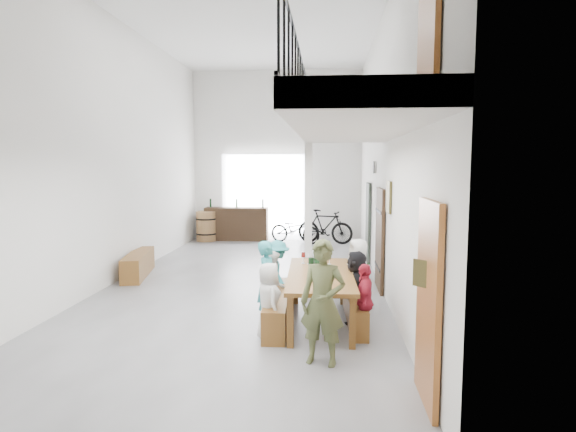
# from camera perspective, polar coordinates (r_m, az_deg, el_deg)

# --- Properties ---
(floor) EXTENTS (12.00, 12.00, 0.00)m
(floor) POSITION_cam_1_polar(r_m,az_deg,el_deg) (10.19, -4.90, -7.85)
(floor) COLOR #5F5F61
(floor) RESTS_ON ground
(room_walls) EXTENTS (12.00, 12.00, 12.00)m
(room_walls) POSITION_cam_1_polar(r_m,az_deg,el_deg) (9.96, -5.09, 12.41)
(room_walls) COLOR white
(room_walls) RESTS_ON ground
(gateway_portal) EXTENTS (2.80, 0.08, 2.80)m
(gateway_portal) POSITION_cam_1_polar(r_m,az_deg,el_deg) (15.87, -2.78, 2.26)
(gateway_portal) COLOR white
(gateway_portal) RESTS_ON ground
(right_wall_decor) EXTENTS (0.07, 8.28, 5.07)m
(right_wall_decor) POSITION_cam_1_polar(r_m,az_deg,el_deg) (7.98, 12.11, 0.86)
(right_wall_decor) COLOR #965224
(right_wall_decor) RESTS_ON ground
(balcony) EXTENTS (1.52, 5.62, 4.00)m
(balcony) POSITION_cam_1_polar(r_m,az_deg,el_deg) (6.66, 7.47, 10.46)
(balcony) COLOR silver
(balcony) RESTS_ON ground
(tasting_table) EXTENTS (1.06, 2.45, 0.79)m
(tasting_table) POSITION_cam_1_polar(r_m,az_deg,el_deg) (7.49, 3.85, -7.38)
(tasting_table) COLOR brown
(tasting_table) RESTS_ON ground
(bench_inner) EXTENTS (0.38, 2.06, 0.47)m
(bench_inner) POSITION_cam_1_polar(r_m,az_deg,el_deg) (7.61, -1.12, -10.82)
(bench_inner) COLOR brown
(bench_inner) RESTS_ON ground
(bench_wall) EXTENTS (0.31, 1.86, 0.43)m
(bench_wall) POSITION_cam_1_polar(r_m,az_deg,el_deg) (7.71, 7.90, -10.83)
(bench_wall) COLOR brown
(bench_wall) RESTS_ON ground
(tableware) EXTENTS (0.51, 1.42, 0.35)m
(tableware) POSITION_cam_1_polar(r_m,az_deg,el_deg) (7.59, 3.53, -5.45)
(tableware) COLOR black
(tableware) RESTS_ON tasting_table
(side_bench) EXTENTS (0.73, 1.87, 0.51)m
(side_bench) POSITION_cam_1_polar(r_m,az_deg,el_deg) (11.20, -17.33, -5.50)
(side_bench) COLOR brown
(side_bench) RESTS_ON ground
(oak_barrel) EXTENTS (0.65, 0.65, 0.96)m
(oak_barrel) POSITION_cam_1_polar(r_m,az_deg,el_deg) (15.77, -9.67, -1.20)
(oak_barrel) COLOR brown
(oak_barrel) RESTS_ON ground
(serving_counter) EXTENTS (2.04, 0.59, 1.07)m
(serving_counter) POSITION_cam_1_polar(r_m,az_deg,el_deg) (15.80, -6.10, -0.93)
(serving_counter) COLOR #322013
(serving_counter) RESTS_ON ground
(counter_bottles) EXTENTS (1.79, 0.11, 0.28)m
(counter_bottles) POSITION_cam_1_polar(r_m,az_deg,el_deg) (15.76, -6.12, 1.52)
(counter_bottles) COLOR black
(counter_bottles) RESTS_ON serving_counter
(guest_left_a) EXTENTS (0.53, 0.63, 1.09)m
(guest_left_a) POSITION_cam_1_polar(r_m,az_deg,el_deg) (6.85, -2.29, -10.05)
(guest_left_a) COLOR silver
(guest_left_a) RESTS_ON ground
(guest_left_b) EXTENTS (0.36, 0.50, 1.29)m
(guest_left_b) POSITION_cam_1_polar(r_m,az_deg,el_deg) (7.49, -2.39, -7.86)
(guest_left_b) COLOR teal
(guest_left_b) RESTS_ON ground
(guest_left_c) EXTENTS (0.43, 0.53, 1.05)m
(guest_left_c) POSITION_cam_1_polar(r_m,az_deg,el_deg) (7.94, -1.71, -7.94)
(guest_left_c) COLOR silver
(guest_left_c) RESTS_ON ground
(guest_left_d) EXTENTS (0.64, 0.84, 1.15)m
(guest_left_d) POSITION_cam_1_polar(r_m,az_deg,el_deg) (8.41, -1.25, -6.79)
(guest_left_d) COLOR teal
(guest_left_d) RESTS_ON ground
(guest_right_a) EXTENTS (0.33, 0.65, 1.07)m
(guest_right_a) POSITION_cam_1_polar(r_m,az_deg,el_deg) (6.99, 9.07, -9.91)
(guest_right_a) COLOR #AC1D31
(guest_right_a) RESTS_ON ground
(guest_right_b) EXTENTS (0.74, 1.09, 1.13)m
(guest_right_b) POSITION_cam_1_polar(r_m,az_deg,el_deg) (7.61, 8.09, -8.30)
(guest_right_b) COLOR black
(guest_right_b) RESTS_ON ground
(guest_right_c) EXTENTS (0.54, 0.69, 1.23)m
(guest_right_c) POSITION_cam_1_polar(r_m,az_deg,el_deg) (8.17, 8.28, -6.96)
(guest_right_c) COLOR silver
(guest_right_c) RESTS_ON ground
(host_standing) EXTENTS (0.64, 0.50, 1.55)m
(host_standing) POSITION_cam_1_polar(r_m,az_deg,el_deg) (5.98, 4.14, -10.17)
(host_standing) COLOR #484F2C
(host_standing) RESTS_ON ground
(potted_plant) EXTENTS (0.51, 0.48, 0.45)m
(potted_plant) POSITION_cam_1_polar(r_m,az_deg,el_deg) (10.25, 9.03, -6.54)
(potted_plant) COLOR #19491B
(potted_plant) RESTS_ON ground
(bicycle_near) EXTENTS (1.76, 1.13, 0.87)m
(bicycle_near) POSITION_cam_1_polar(r_m,az_deg,el_deg) (15.12, 0.85, -1.59)
(bicycle_near) COLOR black
(bicycle_near) RESTS_ON ground
(bicycle_far) EXTENTS (1.84, 0.96, 1.06)m
(bicycle_far) POSITION_cam_1_polar(r_m,az_deg,el_deg) (15.08, 4.42, -1.26)
(bicycle_far) COLOR black
(bicycle_far) RESTS_ON ground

